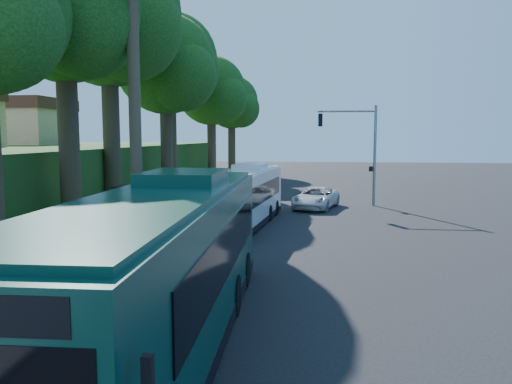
# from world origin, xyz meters

# --- Properties ---
(ground) EXTENTS (140.00, 140.00, 0.00)m
(ground) POSITION_xyz_m (0.00, 0.00, 0.00)
(ground) COLOR black
(ground) RESTS_ON ground
(sidewalk) EXTENTS (4.50, 70.00, 0.12)m
(sidewalk) POSITION_xyz_m (-7.30, 0.00, 0.06)
(sidewalk) COLOR gray
(sidewalk) RESTS_ON ground
(red_curb) EXTENTS (0.25, 30.00, 0.13)m
(red_curb) POSITION_xyz_m (-5.00, -4.00, 0.07)
(red_curb) COLOR maroon
(red_curb) RESTS_ON ground
(grass_verge) EXTENTS (8.00, 70.00, 0.06)m
(grass_verge) POSITION_xyz_m (-13.00, 5.00, 0.03)
(grass_verge) COLOR #234719
(grass_verge) RESTS_ON ground
(bus_shelter) EXTENTS (3.20, 1.51, 2.55)m
(bus_shelter) POSITION_xyz_m (-7.26, -2.86, 1.81)
(bus_shelter) COLOR black
(bus_shelter) RESTS_ON ground
(stop_sign_pole) EXTENTS (0.35, 0.06, 3.17)m
(stop_sign_pole) POSITION_xyz_m (-5.40, -5.00, 2.08)
(stop_sign_pole) COLOR gray
(stop_sign_pole) RESTS_ON ground
(traffic_signal_pole) EXTENTS (4.10, 0.30, 7.00)m
(traffic_signal_pole) POSITION_xyz_m (3.78, 10.00, 4.42)
(traffic_signal_pole) COLOR gray
(traffic_signal_pole) RESTS_ON ground
(hillside_backdrop) EXTENTS (24.00, 60.00, 8.80)m
(hillside_backdrop) POSITION_xyz_m (-26.30, 15.10, 2.44)
(hillside_backdrop) COLOR #234719
(hillside_backdrop) RESTS_ON ground
(tree_0) EXTENTS (8.40, 8.00, 15.70)m
(tree_0) POSITION_xyz_m (-12.40, -0.02, 11.20)
(tree_0) COLOR #382B1E
(tree_0) RESTS_ON ground
(tree_1) EXTENTS (10.50, 10.00, 18.26)m
(tree_1) POSITION_xyz_m (-13.37, 7.98, 12.73)
(tree_1) COLOR #382B1E
(tree_1) RESTS_ON ground
(tree_2) EXTENTS (8.82, 8.40, 15.12)m
(tree_2) POSITION_xyz_m (-11.89, 15.98, 10.48)
(tree_2) COLOR #382B1E
(tree_2) RESTS_ON ground
(tree_3) EXTENTS (10.08, 9.60, 17.28)m
(tree_3) POSITION_xyz_m (-13.88, 23.98, 11.98)
(tree_3) COLOR #382B1E
(tree_3) RESTS_ON ground
(tree_4) EXTENTS (8.40, 8.00, 14.14)m
(tree_4) POSITION_xyz_m (-11.40, 31.98, 9.73)
(tree_4) COLOR #382B1E
(tree_4) RESTS_ON ground
(tree_5) EXTENTS (7.35, 7.00, 12.86)m
(tree_5) POSITION_xyz_m (-10.41, 39.99, 8.96)
(tree_5) COLOR #382B1E
(tree_5) RESTS_ON ground
(white_bus) EXTENTS (3.38, 11.23, 3.30)m
(white_bus) POSITION_xyz_m (-3.15, 1.02, 1.61)
(white_bus) COLOR silver
(white_bus) RESTS_ON ground
(teal_bus) EXTENTS (3.31, 13.38, 3.96)m
(teal_bus) POSITION_xyz_m (-2.60, -14.80, 1.93)
(teal_bus) COLOR #0A372D
(teal_bus) RESTS_ON ground
(pickup) EXTENTS (3.57, 5.56, 1.43)m
(pickup) POSITION_xyz_m (0.76, 8.25, 0.71)
(pickup) COLOR silver
(pickup) RESTS_ON ground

